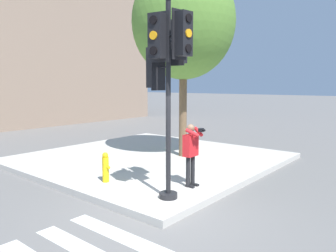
{
  "coord_description": "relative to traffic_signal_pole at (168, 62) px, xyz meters",
  "views": [
    {
      "loc": [
        -5.02,
        -4.37,
        2.75
      ],
      "look_at": [
        0.99,
        0.6,
        1.76
      ],
      "focal_mm": 35.0,
      "sensor_mm": 36.0,
      "label": 1
    }
  ],
  "objects": [
    {
      "name": "fire_hydrant",
      "position": [
        -0.1,
        2.08,
        -2.67
      ],
      "size": [
        0.17,
        0.23,
        0.8
      ],
      "color": "yellow",
      "rests_on": "sidewalk_corner"
    },
    {
      "name": "building_right",
      "position": [
        7.1,
        20.24,
        2.95
      ],
      "size": [
        16.18,
        11.13,
        12.36
      ],
      "color": "gray",
      "rests_on": "ground_plane"
    },
    {
      "name": "person_photographer",
      "position": [
        1.04,
        0.12,
        -2.12
      ],
      "size": [
        0.5,
        0.53,
        1.59
      ],
      "color": "black",
      "rests_on": "sidewalk_corner"
    },
    {
      "name": "street_tree",
      "position": [
        3.77,
        2.43,
        1.63
      ],
      "size": [
        3.57,
        3.57,
        6.68
      ],
      "color": "brown",
      "rests_on": "sidewalk_corner"
    },
    {
      "name": "ground_plane",
      "position": [
        -0.54,
        -0.22,
        -3.24
      ],
      "size": [
        160.0,
        160.0,
        0.0
      ],
      "primitive_type": "plane",
      "color": "slate"
    },
    {
      "name": "traffic_signal_pole",
      "position": [
        0.0,
        0.0,
        0.0
      ],
      "size": [
        1.21,
        1.21,
        4.42
      ],
      "color": "black",
      "rests_on": "sidewalk_corner"
    },
    {
      "name": "sidewalk_corner",
      "position": [
        2.96,
        3.28,
        -3.15
      ],
      "size": [
        8.0,
        8.0,
        0.17
      ],
      "color": "#BCB7AD",
      "rests_on": "ground_plane"
    }
  ]
}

